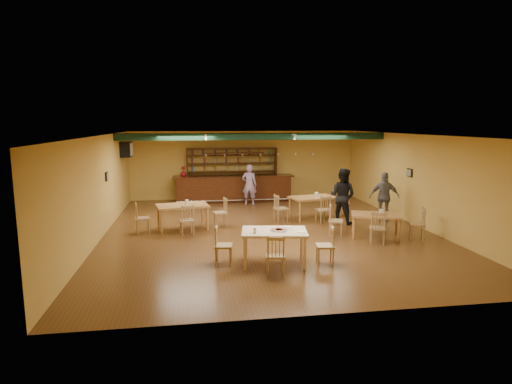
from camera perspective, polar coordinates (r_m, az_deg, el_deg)
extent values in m
plane|color=brown|center=(13.49, 1.54, -5.21)|extent=(12.00, 12.00, 0.00)
cube|color=black|center=(15.83, -0.22, 7.46)|extent=(10.00, 0.30, 0.25)
cube|color=silver|center=(16.27, -6.88, 7.69)|extent=(0.05, 2.50, 0.05)
cube|color=silver|center=(16.68, 4.28, 7.77)|extent=(0.05, 2.50, 0.05)
cube|color=silver|center=(17.26, -16.97, 5.49)|extent=(0.34, 0.70, 0.48)
cube|color=black|center=(14.20, -19.35, 1.99)|extent=(0.04, 0.34, 0.28)
cube|color=black|center=(15.30, 19.88, 2.45)|extent=(0.04, 0.34, 0.28)
cube|color=#34160A|center=(18.31, -3.00, 0.45)|extent=(5.14, 0.85, 1.13)
cube|color=#34160A|center=(18.85, -3.20, 2.47)|extent=(3.98, 0.40, 2.28)
imported|color=maroon|center=(18.12, -9.72, 2.72)|extent=(0.30, 0.30, 0.42)
cube|color=#A26839|center=(13.79, -9.80, -3.32)|extent=(1.74, 1.24, 0.80)
cube|color=#A26839|center=(15.23, 7.58, -2.09)|extent=(1.74, 1.26, 0.78)
cube|color=#A26839|center=(13.13, 15.72, -4.37)|extent=(1.63, 1.29, 0.71)
cube|color=beige|center=(10.31, 2.46, -7.42)|extent=(1.68, 1.22, 0.83)
cylinder|color=silver|center=(10.22, 3.08, -5.13)|extent=(0.42, 0.42, 0.01)
cylinder|color=#EAE5C6|center=(9.95, -0.16, -5.24)|extent=(0.08, 0.08, 0.11)
cube|color=white|center=(10.49, 4.32, -4.73)|extent=(0.21, 0.16, 0.03)
cube|color=silver|center=(10.31, 3.93, -4.96)|extent=(0.31, 0.27, 0.00)
cylinder|color=white|center=(10.13, 6.10, -5.32)|extent=(0.25, 0.25, 0.01)
imported|color=#834DA8|center=(17.52, -0.91, 0.99)|extent=(0.70, 0.55, 1.69)
imported|color=black|center=(14.63, 11.51, -0.50)|extent=(1.14, 1.14, 1.87)
imported|color=slate|center=(15.31, 16.83, -0.62)|extent=(1.08, 0.74, 1.70)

